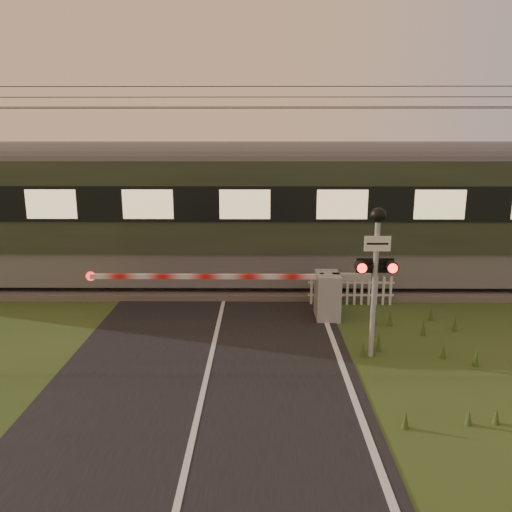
{
  "coord_description": "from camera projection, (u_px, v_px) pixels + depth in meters",
  "views": [
    {
      "loc": [
        1.05,
        -8.9,
        4.55
      ],
      "look_at": [
        0.95,
        3.2,
        1.74
      ],
      "focal_mm": 35.0,
      "sensor_mm": 36.0,
      "label": 1
    }
  ],
  "objects": [
    {
      "name": "picket_fence",
      "position": [
        351.0,
        291.0,
        14.06
      ],
      "size": [
        2.44,
        0.07,
        0.83
      ],
      "color": "silver",
      "rests_on": "ground"
    },
    {
      "name": "track_bed",
      "position": [
        227.0,
        283.0,
        16.02
      ],
      "size": [
        140.0,
        3.4,
        0.39
      ],
      "color": "#47423D",
      "rests_on": "ground"
    },
    {
      "name": "ground",
      "position": [
        206.0,
        380.0,
        9.7
      ],
      "size": [
        160.0,
        160.0,
        0.0
      ],
      "primitive_type": "plane",
      "color": "#2D471B",
      "rests_on": "ground"
    },
    {
      "name": "boom_gate",
      "position": [
        315.0,
        293.0,
        12.98
      ],
      "size": [
        7.37,
        0.93,
        1.24
      ],
      "color": "gray",
      "rests_on": "ground"
    },
    {
      "name": "crossing_signal",
      "position": [
        376.0,
        256.0,
        10.28
      ],
      "size": [
        0.82,
        0.35,
        3.23
      ],
      "color": "gray",
      "rests_on": "ground"
    },
    {
      "name": "road",
      "position": [
        206.0,
        385.0,
        9.47
      ],
      "size": [
        6.0,
        140.0,
        0.03
      ],
      "color": "black",
      "rests_on": "ground"
    },
    {
      "name": "overhead_wires",
      "position": [
        225.0,
        100.0,
        14.74
      ],
      "size": [
        120.0,
        0.62,
        0.62
      ],
      "color": "black",
      "rests_on": "ground"
    }
  ]
}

